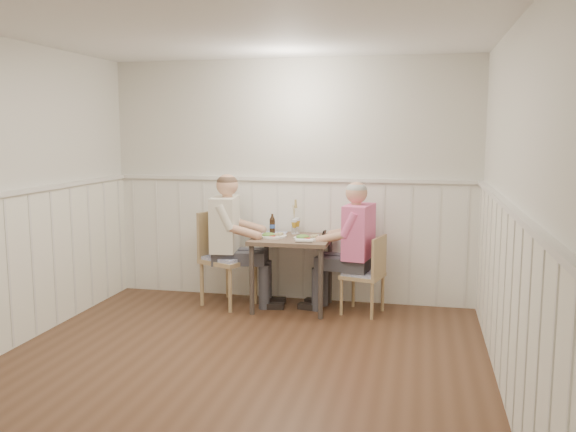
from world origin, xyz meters
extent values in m
plane|color=#4C2F1D|center=(0.00, 0.00, 0.00)|extent=(4.50, 4.50, 0.00)
cube|color=silver|center=(0.00, 2.25, 1.30)|extent=(4.00, 0.04, 2.60)
cube|color=silver|center=(0.00, -2.25, 1.30)|extent=(4.00, 0.04, 2.60)
cube|color=silver|center=(2.00, 0.00, 1.30)|extent=(0.04, 4.50, 2.60)
cube|color=white|center=(0.00, 0.00, 2.59)|extent=(4.00, 4.50, 0.02)
cube|color=white|center=(0.00, 2.23, 0.65)|extent=(3.98, 0.03, 1.30)
cube|color=white|center=(1.99, 0.00, 0.65)|extent=(0.03, 4.48, 1.30)
cube|color=silver|center=(0.00, 2.22, 1.32)|extent=(3.98, 0.06, 0.04)
cube|color=silver|center=(1.97, 0.00, 1.32)|extent=(0.06, 4.48, 0.04)
cube|color=brown|center=(0.10, 1.84, 0.73)|extent=(0.80, 0.70, 0.04)
cylinder|color=#3F3833|center=(-0.25, 1.54, 0.35)|extent=(0.05, 0.05, 0.71)
cylinder|color=#3F3833|center=(-0.25, 2.14, 0.35)|extent=(0.05, 0.05, 0.71)
cylinder|color=#3F3833|center=(0.45, 1.54, 0.35)|extent=(0.05, 0.05, 0.71)
cylinder|color=#3F3833|center=(0.45, 2.14, 0.35)|extent=(0.05, 0.05, 0.71)
cube|color=#9F8561|center=(0.83, 1.83, 0.39)|extent=(0.46, 0.46, 0.04)
cube|color=#616AAD|center=(0.83, 1.83, 0.42)|extent=(0.42, 0.42, 0.03)
cube|color=#9F8561|center=(0.99, 1.78, 0.60)|extent=(0.13, 0.37, 0.40)
cylinder|color=#9F8561|center=(0.94, 1.63, 0.18)|extent=(0.03, 0.03, 0.37)
cylinder|color=#9F8561|center=(0.63, 1.71, 0.18)|extent=(0.03, 0.03, 0.37)
cylinder|color=#9F8561|center=(1.03, 1.94, 0.18)|extent=(0.03, 0.03, 0.37)
cylinder|color=#9F8561|center=(0.72, 2.02, 0.18)|extent=(0.03, 0.03, 0.37)
cube|color=#9F8561|center=(-0.59, 1.83, 0.48)|extent=(0.62, 0.62, 0.04)
cube|color=#616AAD|center=(-0.59, 1.83, 0.52)|extent=(0.56, 0.56, 0.03)
cube|color=#9F8561|center=(-0.78, 1.91, 0.75)|extent=(0.23, 0.44, 0.49)
cylinder|color=#9F8561|center=(-0.68, 2.09, 0.23)|extent=(0.04, 0.04, 0.46)
cylinder|color=#9F8561|center=(-0.32, 1.92, 0.23)|extent=(0.04, 0.04, 0.46)
cylinder|color=#9F8561|center=(-0.85, 1.73, 0.23)|extent=(0.04, 0.04, 0.46)
cylinder|color=#9F8561|center=(-0.49, 1.56, 0.23)|extent=(0.04, 0.04, 0.46)
cube|color=#3F3F47|center=(0.76, 1.85, 0.22)|extent=(0.50, 0.47, 0.44)
cube|color=#3F3F47|center=(0.57, 1.88, 0.50)|extent=(0.47, 0.42, 0.13)
cube|color=pink|center=(0.76, 1.85, 0.84)|extent=(0.31, 0.47, 0.54)
sphere|color=tan|center=(0.76, 1.85, 1.23)|extent=(0.22, 0.22, 0.22)
sphere|color=#A5A5A0|center=(0.76, 1.85, 1.26)|extent=(0.21, 0.21, 0.21)
cube|color=black|center=(0.41, 1.91, 0.84)|extent=(0.03, 0.07, 0.13)
cube|color=#3F3F47|center=(-0.59, 1.81, 0.23)|extent=(0.50, 0.47, 0.46)
cube|color=#3F3F47|center=(-0.39, 1.84, 0.53)|extent=(0.48, 0.42, 0.13)
cube|color=white|center=(-0.59, 1.81, 0.87)|extent=(0.30, 0.48, 0.57)
sphere|color=tan|center=(-0.59, 1.81, 1.28)|extent=(0.23, 0.23, 0.23)
sphere|color=#4C3828|center=(-0.59, 1.81, 1.31)|extent=(0.22, 0.22, 0.22)
cylinder|color=white|center=(0.27, 1.78, 0.76)|extent=(0.28, 0.28, 0.02)
ellipsoid|color=#3F722D|center=(0.23, 1.75, 0.80)|extent=(0.14, 0.12, 0.05)
sphere|color=tan|center=(0.33, 1.79, 0.79)|extent=(0.04, 0.04, 0.04)
cube|color=brown|center=(0.29, 1.84, 0.78)|extent=(0.08, 0.05, 0.01)
cylinder|color=white|center=(0.35, 1.84, 0.78)|extent=(0.06, 0.06, 0.03)
cylinder|color=white|center=(-0.10, 1.82, 0.76)|extent=(0.28, 0.28, 0.02)
ellipsoid|color=#3F722D|center=(-0.14, 1.79, 0.79)|extent=(0.14, 0.11, 0.05)
sphere|color=tan|center=(-0.04, 1.83, 0.79)|extent=(0.04, 0.04, 0.04)
cylinder|color=silver|center=(0.10, 2.09, 0.75)|extent=(0.06, 0.06, 0.01)
cylinder|color=silver|center=(0.10, 2.09, 0.79)|extent=(0.01, 0.01, 0.07)
cone|color=gold|center=(0.10, 2.09, 0.86)|extent=(0.07, 0.07, 0.06)
cylinder|color=silver|center=(0.10, 2.09, 0.90)|extent=(0.07, 0.07, 0.03)
cylinder|color=silver|center=(0.08, 2.05, 0.75)|extent=(0.05, 0.05, 0.01)
cylinder|color=silver|center=(0.08, 2.05, 0.79)|extent=(0.01, 0.01, 0.07)
cone|color=gold|center=(0.08, 2.05, 0.85)|extent=(0.06, 0.06, 0.06)
cylinder|color=silver|center=(0.08, 2.05, 0.89)|extent=(0.06, 0.06, 0.03)
cylinder|color=black|center=(-0.15, 2.02, 0.83)|extent=(0.06, 0.06, 0.15)
cone|color=black|center=(-0.15, 2.02, 0.92)|extent=(0.06, 0.06, 0.04)
cylinder|color=black|center=(-0.15, 2.02, 0.95)|extent=(0.02, 0.02, 0.03)
cylinder|color=#305196|center=(-0.15, 2.02, 0.83)|extent=(0.06, 0.06, 0.04)
cylinder|color=white|center=(0.28, 1.58, 0.77)|extent=(0.17, 0.05, 0.04)
cylinder|color=silver|center=(0.05, 2.12, 0.79)|extent=(0.04, 0.04, 0.08)
cylinder|color=tan|center=(0.05, 2.12, 0.93)|extent=(0.02, 0.02, 0.26)
cone|color=tan|center=(0.05, 2.12, 1.09)|extent=(0.04, 0.04, 0.09)
cube|color=#616AAD|center=(-0.14, 2.05, 0.75)|extent=(0.27, 0.22, 0.01)
camera|label=1|loc=(1.38, -4.19, 1.84)|focal=38.00mm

